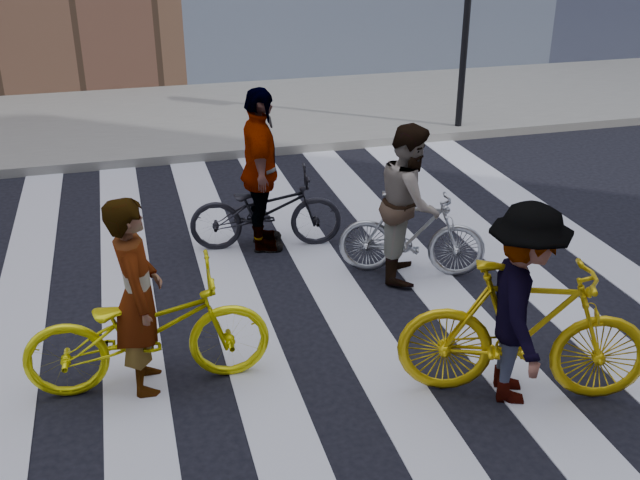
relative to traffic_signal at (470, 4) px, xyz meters
name	(u,v)px	position (x,y,z in m)	size (l,w,h in m)	color
ground	(291,306)	(-4.40, -5.32, -2.28)	(100.00, 100.00, 0.00)	black
sidewalk_far	(202,117)	(-4.40, 2.18, -2.20)	(100.00, 5.00, 0.15)	gray
zebra_crosswalk	(291,306)	(-4.40, -5.32, -2.27)	(8.25, 10.00, 0.01)	silver
traffic_signal	(470,4)	(0.00, 0.00, 0.00)	(0.22, 0.42, 3.33)	black
bike_yellow_left	(148,330)	(-5.89, -6.33, -1.73)	(0.73, 2.09, 1.10)	yellow
bike_silver_mid	(412,234)	(-2.91, -4.93, -1.79)	(0.46, 1.64, 0.99)	#9DA0A6
bike_yellow_right	(524,331)	(-2.86, -7.31, -1.65)	(0.59, 2.09, 1.26)	gold
bike_dark_rear	(266,210)	(-4.34, -3.79, -1.80)	(0.64, 1.84, 0.97)	black
rider_left	(138,296)	(-5.94, -6.33, -1.39)	(0.65, 0.42, 1.77)	slate
rider_mid	(409,202)	(-2.96, -4.93, -1.40)	(0.86, 0.67, 1.76)	slate
rider_right	(522,305)	(-2.91, -7.31, -1.40)	(1.14, 0.66, 1.77)	slate
rider_rear	(261,171)	(-4.39, -3.79, -1.29)	(1.16, 0.48, 1.98)	slate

